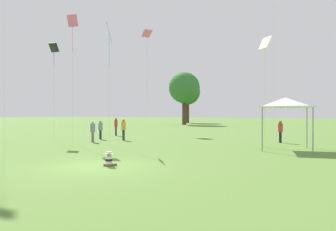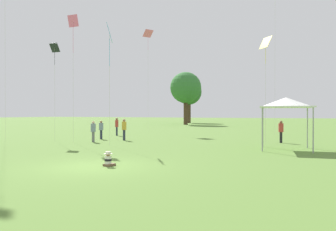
{
  "view_description": "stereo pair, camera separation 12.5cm",
  "coord_description": "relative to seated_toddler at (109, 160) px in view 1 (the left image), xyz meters",
  "views": [
    {
      "loc": [
        8.41,
        -11.03,
        2.2
      ],
      "look_at": [
        0.15,
        6.87,
        2.07
      ],
      "focal_mm": 35.0,
      "sensor_mm": 36.0,
      "label": 1
    },
    {
      "loc": [
        8.52,
        -10.98,
        2.2
      ],
      "look_at": [
        0.15,
        6.87,
        2.07
      ],
      "focal_mm": 35.0,
      "sensor_mm": 36.0,
      "label": 2
    }
  ],
  "objects": [
    {
      "name": "ground_plane",
      "position": [
        -0.49,
        -0.29,
        -0.27
      ],
      "size": [
        300.0,
        300.0,
        0.0
      ],
      "primitive_type": "plane",
      "color": "#567A33"
    },
    {
      "name": "seated_toddler",
      "position": [
        0.0,
        0.0,
        0.0
      ],
      "size": [
        0.41,
        0.49,
        0.62
      ],
      "rotation": [
        0.0,
        0.0,
        -0.14
      ],
      "color": "brown",
      "rests_on": "ground"
    },
    {
      "name": "person_standing_0",
      "position": [
        -6.55,
        11.37,
        0.76
      ],
      "size": [
        0.45,
        0.45,
        1.74
      ],
      "rotation": [
        0.0,
        0.0,
        1.34
      ],
      "color": "#282D42",
      "rests_on": "ground"
    },
    {
      "name": "person_standing_1",
      "position": [
        -7.76,
        8.93,
        0.68
      ],
      "size": [
        0.39,
        0.39,
        1.62
      ],
      "rotation": [
        0.0,
        0.0,
        1.63
      ],
      "color": "slate",
      "rests_on": "ground"
    },
    {
      "name": "person_standing_2",
      "position": [
        5.31,
        14.4,
        0.72
      ],
      "size": [
        0.49,
        0.49,
        1.67
      ],
      "rotation": [
        0.0,
        0.0,
        0.52
      ],
      "color": "black",
      "rests_on": "ground"
    },
    {
      "name": "person_standing_3",
      "position": [
        -10.3,
        15.86,
        0.79
      ],
      "size": [
        0.45,
        0.45,
        1.76
      ],
      "rotation": [
        0.0,
        0.0,
        2.42
      ],
      "color": "#282D42",
      "rests_on": "ground"
    },
    {
      "name": "person_standing_5",
      "position": [
        -8.95,
        11.51,
        0.66
      ],
      "size": [
        0.47,
        0.47,
        1.58
      ],
      "rotation": [
        0.0,
        0.0,
        5.03
      ],
      "color": "#282D42",
      "rests_on": "ground"
    },
    {
      "name": "canopy_tent",
      "position": [
        6.09,
        9.65,
        2.56
      ],
      "size": [
        3.41,
        3.41,
        3.17
      ],
      "rotation": [
        0.0,
        0.0,
        0.15
      ],
      "color": "white",
      "rests_on": "ground"
    },
    {
      "name": "kite_1",
      "position": [
        -10.99,
        23.58,
        11.25
      ],
      "size": [
        1.26,
        1.35,
        12.26
      ],
      "rotation": [
        0.0,
        0.0,
        3.38
      ],
      "color": "pink",
      "rests_on": "ground"
    },
    {
      "name": "kite_3",
      "position": [
        4.22,
        14.18,
        7.07
      ],
      "size": [
        1.04,
        1.03,
        7.98
      ],
      "rotation": [
        0.0,
        0.0,
        4.73
      ],
      "color": "yellow",
      "rests_on": "ground"
    },
    {
      "name": "kite_4",
      "position": [
        -5.14,
        7.35,
        7.29
      ],
      "size": [
        0.88,
        1.16,
        8.29
      ],
      "rotation": [
        0.0,
        0.0,
        1.33
      ],
      "color": "#339EDB",
      "rests_on": "ground"
    },
    {
      "name": "kite_5",
      "position": [
        -8.79,
        7.87,
        8.48
      ],
      "size": [
        0.88,
        0.27,
        9.54
      ],
      "rotation": [
        0.0,
        0.0,
        2.4
      ],
      "color": "pink",
      "rests_on": "ground"
    },
    {
      "name": "kite_6",
      "position": [
        -11.11,
        8.38,
        6.85
      ],
      "size": [
        0.79,
        0.47,
        7.74
      ],
      "rotation": [
        0.0,
        0.0,
        2.44
      ],
      "color": "#1E2328",
      "rests_on": "ground"
    },
    {
      "name": "distant_tree_0",
      "position": [
        -15.9,
        47.82,
        6.89
      ],
      "size": [
        6.06,
        6.06,
        10.27
      ],
      "color": "#473323",
      "rests_on": "ground"
    },
    {
      "name": "distant_tree_1",
      "position": [
        -19.65,
        59.01,
        6.78
      ],
      "size": [
        5.88,
        5.88,
        10.09
      ],
      "color": "#473323",
      "rests_on": "ground"
    }
  ]
}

